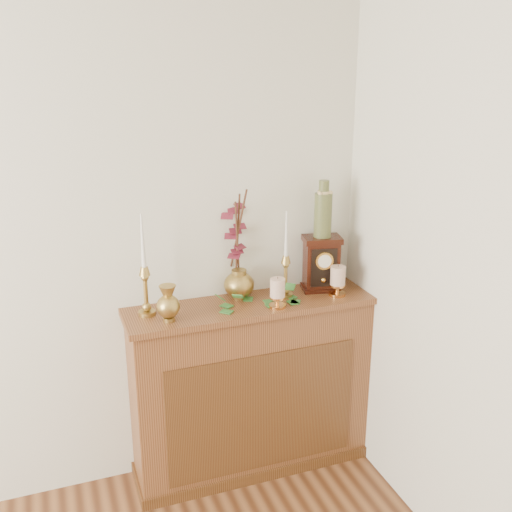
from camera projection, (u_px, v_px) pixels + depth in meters
name	position (u px, v px, depth m)	size (l,w,h in m)	color
console_shelf	(252.00, 392.00, 3.06)	(1.24, 0.34, 0.93)	brown
candlestick_left	(145.00, 283.00, 2.72)	(0.08, 0.08, 0.48)	tan
candlestick_center	(286.00, 270.00, 2.93)	(0.07, 0.07, 0.44)	tan
bud_vase	(168.00, 304.00, 2.67)	(0.11, 0.11, 0.17)	tan
ginger_jar	(236.00, 248.00, 2.92)	(0.23, 0.24, 0.56)	tan
pillar_candle_left	(277.00, 291.00, 2.82)	(0.08, 0.08, 0.15)	#DC964D
pillar_candle_right	(338.00, 279.00, 2.97)	(0.08, 0.08, 0.16)	#DC964D
ivy_garland	(254.00, 303.00, 2.86)	(0.54, 0.18, 0.09)	#2F6D29
mantel_clock	(321.00, 264.00, 3.03)	(0.21, 0.17, 0.28)	#34110A
ceramic_vase	(323.00, 212.00, 2.95)	(0.09, 0.09, 0.28)	#1C392A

